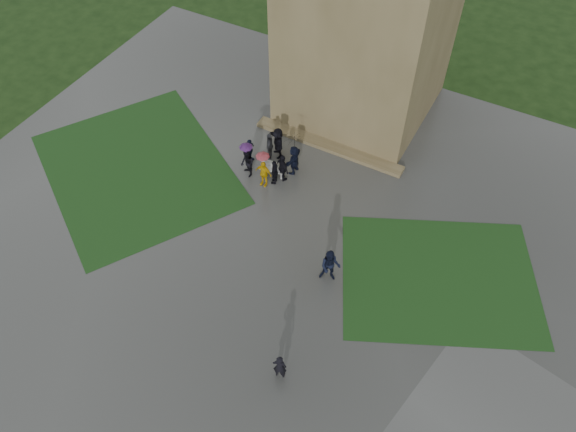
% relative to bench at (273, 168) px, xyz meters
% --- Properties ---
extents(ground, '(120.00, 120.00, 0.00)m').
position_rel_bench_xyz_m(ground, '(1.71, -7.25, -0.43)').
color(ground, black).
extents(plaza, '(34.00, 34.00, 0.02)m').
position_rel_bench_xyz_m(plaza, '(1.71, -5.25, -0.42)').
color(plaza, '#393936').
rests_on(plaza, ground).
extents(lawn_inset_left, '(14.10, 13.46, 0.01)m').
position_rel_bench_xyz_m(lawn_inset_left, '(-6.79, -3.25, -0.41)').
color(lawn_inset_left, '#143512').
rests_on(lawn_inset_left, plaza).
extents(lawn_inset_right, '(11.12, 10.15, 0.01)m').
position_rel_bench_xyz_m(lawn_inset_right, '(10.21, -2.25, -0.41)').
color(lawn_inset_right, '#143512').
rests_on(lawn_inset_right, plaza).
extents(tower_plinth, '(9.00, 0.80, 0.22)m').
position_rel_bench_xyz_m(tower_plinth, '(1.71, 3.35, -0.30)').
color(tower_plinth, brown).
rests_on(tower_plinth, plaza).
extents(bench, '(1.44, 0.65, 0.80)m').
position_rel_bench_xyz_m(bench, '(0.00, 0.00, 0.00)').
color(bench, beige).
rests_on(bench, plaza).
extents(visitor_cluster, '(3.34, 3.54, 2.54)m').
position_rel_bench_xyz_m(visitor_cluster, '(-0.04, 0.40, 0.64)').
color(visitor_cluster, black).
rests_on(visitor_cluster, plaza).
extents(pedestrian_mid, '(1.07, 0.81, 1.94)m').
position_rel_bench_xyz_m(pedestrian_mid, '(5.67, -4.69, 0.56)').
color(pedestrian_mid, black).
rests_on(pedestrian_mid, plaza).
extents(pedestrian_near, '(0.65, 0.52, 1.56)m').
position_rel_bench_xyz_m(pedestrian_near, '(5.98, -10.00, 0.36)').
color(pedestrian_near, black).
rests_on(pedestrian_near, plaza).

